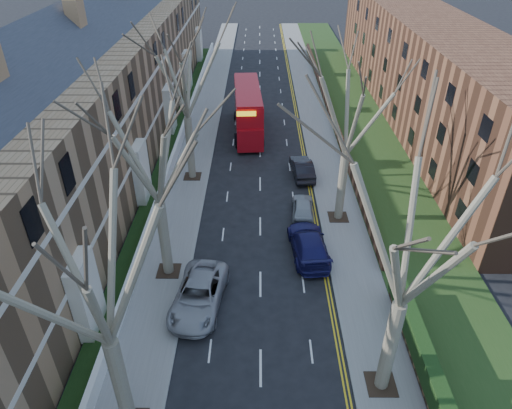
{
  "coord_description": "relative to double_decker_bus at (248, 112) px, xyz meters",
  "views": [
    {
      "loc": [
        -0.13,
        -5.53,
        19.0
      ],
      "look_at": [
        -0.29,
        19.64,
        2.72
      ],
      "focal_mm": 32.0,
      "sensor_mm": 36.0,
      "label": 1
    }
  ],
  "objects": [
    {
      "name": "pavement_left",
      "position": [
        -4.79,
        1.58,
        -2.14
      ],
      "size": [
        3.0,
        102.0,
        0.12
      ],
      "primitive_type": "cube",
      "color": "slate",
      "rests_on": "ground"
    },
    {
      "name": "pavement_right",
      "position": [
        7.21,
        1.58,
        -2.14
      ],
      "size": [
        3.0,
        102.0,
        0.12
      ],
      "primitive_type": "cube",
      "color": "slate",
      "rests_on": "ground"
    },
    {
      "name": "terrace_left",
      "position": [
        -12.43,
        -6.42,
        3.33
      ],
      "size": [
        9.7,
        78.0,
        13.6
      ],
      "color": "#906C49",
      "rests_on": "ground"
    },
    {
      "name": "flats_right",
      "position": [
        18.67,
        5.58,
        2.78
      ],
      "size": [
        13.97,
        54.0,
        10.0
      ],
      "color": "brown",
      "rests_on": "ground"
    },
    {
      "name": "front_wall_left",
      "position": [
        -6.44,
        -6.42,
        -1.58
      ],
      "size": [
        0.3,
        78.0,
        1.0
      ],
      "color": "white",
      "rests_on": "ground"
    },
    {
      "name": "grass_verge_right",
      "position": [
        11.71,
        1.58,
        -2.05
      ],
      "size": [
        6.0,
        102.0,
        0.06
      ],
      "color": "#213D16",
      "rests_on": "ground"
    },
    {
      "name": "tree_left_mid",
      "position": [
        -4.49,
        -31.42,
        7.35
      ],
      "size": [
        10.5,
        10.5,
        14.71
      ],
      "color": "#726951",
      "rests_on": "ground"
    },
    {
      "name": "tree_left_far",
      "position": [
        -4.49,
        -21.42,
        7.04
      ],
      "size": [
        10.15,
        10.15,
        14.22
      ],
      "color": "#726951",
      "rests_on": "ground"
    },
    {
      "name": "tree_left_dist",
      "position": [
        -4.49,
        -9.42,
        7.36
      ],
      "size": [
        10.5,
        10.5,
        14.71
      ],
      "color": "#726951",
      "rests_on": "ground"
    },
    {
      "name": "tree_right_mid",
      "position": [
        6.91,
        -29.42,
        7.35
      ],
      "size": [
        10.5,
        10.5,
        14.71
      ],
      "color": "#726951",
      "rests_on": "ground"
    },
    {
      "name": "tree_right_far",
      "position": [
        6.91,
        -15.42,
        7.04
      ],
      "size": [
        10.15,
        10.15,
        14.22
      ],
      "color": "#726951",
      "rests_on": "ground"
    },
    {
      "name": "double_decker_bus",
      "position": [
        0.0,
        0.0,
        0.0
      ],
      "size": [
        3.24,
        10.83,
        4.48
      ],
      "rotation": [
        0.0,
        0.0,
        3.21
      ],
      "color": "#A60B14",
      "rests_on": "ground"
    },
    {
      "name": "car_left_far",
      "position": [
        -2.27,
        -24.18,
        -1.42
      ],
      "size": [
        3.29,
        5.92,
        1.57
      ],
      "primitive_type": "imported",
      "rotation": [
        0.0,
        0.0,
        -0.13
      ],
      "color": "#95959A",
      "rests_on": "ground"
    },
    {
      "name": "car_right_near",
      "position": [
        4.35,
        -19.51,
        -1.41
      ],
      "size": [
        2.72,
        5.66,
        1.59
      ],
      "primitive_type": "imported",
      "rotation": [
        0.0,
        0.0,
        3.23
      ],
      "color": "#17164D",
      "rests_on": "ground"
    },
    {
      "name": "car_right_mid",
      "position": [
        4.33,
        -14.99,
        -1.54
      ],
      "size": [
        1.8,
        4.0,
        1.33
      ],
      "primitive_type": "imported",
      "rotation": [
        0.0,
        0.0,
        3.08
      ],
      "color": "gray",
      "rests_on": "ground"
    },
    {
      "name": "car_right_far",
      "position": [
        4.76,
        -9.01,
        -1.47
      ],
      "size": [
        1.99,
        4.61,
        1.48
      ],
      "primitive_type": "imported",
      "rotation": [
        0.0,
        0.0,
        3.24
      ],
      "color": "black",
      "rests_on": "ground"
    }
  ]
}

